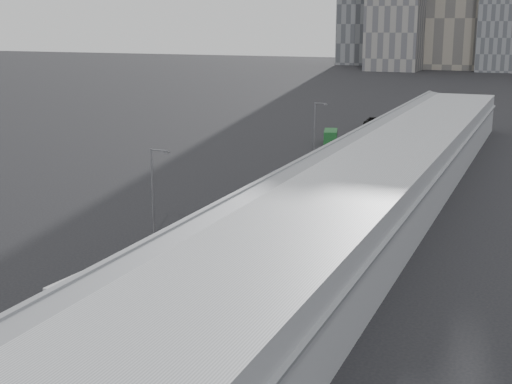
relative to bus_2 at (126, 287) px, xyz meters
The scene contains 17 objects.
sidewalk 21.34m from the bus_2, 71.31° to the left, with size 10.00×170.00×0.12m, color gray.
lane_line 20.56m from the bus_2, 100.34° to the left, with size 0.12×160.00×0.02m, color gold.
depot 22.95m from the bus_2, 61.79° to the left, with size 12.45×160.40×7.20m.
bus_2 is the anchor object (origin of this frame).
bus_3 14.64m from the bus_2, 89.41° to the left, with size 3.30×13.46×3.90m.
bus_4 27.24m from the bus_2, 90.09° to the left, with size 3.00×12.62×3.66m.
bus_5 40.30m from the bus_2, 90.70° to the left, with size 3.39×12.64×3.65m.
bus_6 54.83m from the bus_2, 89.92° to the left, with size 2.72×12.14×3.54m.
bus_7 70.85m from the bus_2, 90.14° to the left, with size 3.05×12.50×3.63m.
bus_8 82.34m from the bus_2, 89.83° to the left, with size 3.69×13.26×3.83m.
tree_1 5.21m from the bus_2, 46.76° to the right, with size 2.67×2.67×5.02m.
tree_2 22.52m from the bus_2, 80.47° to the left, with size 1.80×1.80×3.87m.
tree_3 48.09m from the bus_2, 85.94° to the left, with size 2.45×2.45×5.06m.
street_lamp_near 18.02m from the bus_2, 113.72° to the left, with size 2.04×0.22×8.62m.
street_lamp_far 64.03m from the bus_2, 95.76° to the left, with size 2.04×0.22×8.16m.
shipping_container 74.87m from the bus_2, 95.57° to the left, with size 2.14×5.54×2.32m, color #16471E.
suv 98.34m from the bus_2, 93.40° to the left, with size 2.76×5.99×1.67m, color black.
Camera 1 is at (29.44, -6.00, 20.24)m, focal length 50.00 mm.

